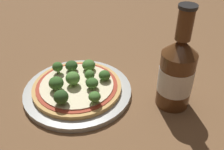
# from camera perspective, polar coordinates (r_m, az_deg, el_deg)

# --- Properties ---
(ground_plane) EXTENTS (3.00, 3.00, 0.00)m
(ground_plane) POSITION_cam_1_polar(r_m,az_deg,el_deg) (0.62, -8.75, -3.00)
(ground_plane) COLOR brown
(plate) EXTENTS (0.24, 0.24, 0.01)m
(plate) POSITION_cam_1_polar(r_m,az_deg,el_deg) (0.60, -7.91, -3.54)
(plate) COLOR #B2B7B2
(plate) RESTS_ON ground_plane
(pizza) EXTENTS (0.20, 0.20, 0.01)m
(pizza) POSITION_cam_1_polar(r_m,az_deg,el_deg) (0.60, -8.10, -2.58)
(pizza) COLOR tan
(pizza) RESTS_ON plate
(broccoli_floret_0) EXTENTS (0.03, 0.03, 0.03)m
(broccoli_floret_0) POSITION_cam_1_polar(r_m,az_deg,el_deg) (0.54, -11.57, -4.78)
(broccoli_floret_0) COLOR #6B8E51
(broccoli_floret_0) RESTS_ON pizza
(broccoli_floret_1) EXTENTS (0.03, 0.03, 0.03)m
(broccoli_floret_1) POSITION_cam_1_polar(r_m,az_deg,el_deg) (0.63, -5.54, 2.12)
(broccoli_floret_1) COLOR #6B8E51
(broccoli_floret_1) RESTS_ON pizza
(broccoli_floret_2) EXTENTS (0.02, 0.02, 0.03)m
(broccoli_floret_2) POSITION_cam_1_polar(r_m,az_deg,el_deg) (0.62, -12.21, 1.69)
(broccoli_floret_2) COLOR #6B8E51
(broccoli_floret_2) RESTS_ON pizza
(broccoli_floret_3) EXTENTS (0.03, 0.03, 0.02)m
(broccoli_floret_3) POSITION_cam_1_polar(r_m,az_deg,el_deg) (0.53, -4.34, -4.81)
(broccoli_floret_3) COLOR #6B8E51
(broccoli_floret_3) RESTS_ON pizza
(broccoli_floret_4) EXTENTS (0.03, 0.03, 0.02)m
(broccoli_floret_4) POSITION_cam_1_polar(r_m,az_deg,el_deg) (0.63, -9.23, 1.98)
(broccoli_floret_4) COLOR #6B8E51
(broccoli_floret_4) RESTS_ON pizza
(broccoli_floret_5) EXTENTS (0.03, 0.03, 0.02)m
(broccoli_floret_5) POSITION_cam_1_polar(r_m,az_deg,el_deg) (0.57, -4.85, -1.82)
(broccoli_floret_5) COLOR #6B8E51
(broccoli_floret_5) RESTS_ON pizza
(broccoli_floret_6) EXTENTS (0.03, 0.03, 0.03)m
(broccoli_floret_6) POSITION_cam_1_polar(r_m,az_deg,el_deg) (0.58, -8.98, -0.72)
(broccoli_floret_6) COLOR #6B8E51
(broccoli_floret_6) RESTS_ON pizza
(broccoli_floret_7) EXTENTS (0.03, 0.03, 0.03)m
(broccoli_floret_7) POSITION_cam_1_polar(r_m,az_deg,el_deg) (0.57, -12.55, -1.79)
(broccoli_floret_7) COLOR #6B8E51
(broccoli_floret_7) RESTS_ON pizza
(broccoli_floret_8) EXTENTS (0.03, 0.03, 0.02)m
(broccoli_floret_8) POSITION_cam_1_polar(r_m,az_deg,el_deg) (0.59, -2.11, -0.13)
(broccoli_floret_8) COLOR #6B8E51
(broccoli_floret_8) RESTS_ON pizza
(broccoli_floret_9) EXTENTS (0.02, 0.02, 0.02)m
(broccoli_floret_9) POSITION_cam_1_polar(r_m,az_deg,el_deg) (0.59, -5.39, -0.02)
(broccoli_floret_9) COLOR #6B8E51
(broccoli_floret_9) RESTS_ON pizza
(beer_bottle) EXTENTS (0.07, 0.07, 0.22)m
(beer_bottle) POSITION_cam_1_polar(r_m,az_deg,el_deg) (0.54, 13.40, 0.49)
(beer_bottle) COLOR #563319
(beer_bottle) RESTS_ON ground_plane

